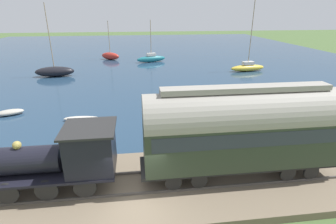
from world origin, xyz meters
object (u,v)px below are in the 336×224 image
(sailboat_black, at_px, (55,71))
(rowboat_mid_harbor, at_px, (10,112))
(steam_locomotive, at_px, (60,156))
(rowboat_off_pier, at_px, (83,119))
(passenger_coach, at_px, (242,128))
(sailboat_red, at_px, (110,56))
(sailboat_yellow, at_px, (248,67))
(sailboat_teal, at_px, (151,58))
(rowboat_far_out, at_px, (264,102))

(sailboat_black, height_order, rowboat_mid_harbor, sailboat_black)
(steam_locomotive, height_order, rowboat_off_pier, steam_locomotive)
(passenger_coach, xyz_separation_m, sailboat_black, (24.64, 15.15, -2.33))
(sailboat_red, bearing_deg, sailboat_yellow, -88.08)
(sailboat_yellow, bearing_deg, sailboat_black, 82.50)
(sailboat_red, bearing_deg, passenger_coach, -133.50)
(steam_locomotive, distance_m, passenger_coach, 8.29)
(sailboat_yellow, distance_m, rowboat_mid_harbor, 29.47)
(sailboat_yellow, distance_m, rowboat_off_pier, 25.30)
(sailboat_teal, relative_size, sailboat_yellow, 0.71)
(sailboat_black, height_order, sailboat_red, sailboat_black)
(rowboat_mid_harbor, bearing_deg, steam_locomotive, -167.67)
(steam_locomotive, distance_m, rowboat_off_pier, 9.25)
(rowboat_far_out, distance_m, rowboat_off_pier, 15.91)
(sailboat_black, bearing_deg, rowboat_mid_harbor, 176.90)
(sailboat_teal, xyz_separation_m, sailboat_black, (-8.48, 13.11, 0.07))
(sailboat_teal, relative_size, sailboat_black, 0.74)
(rowboat_far_out, bearing_deg, steam_locomotive, 127.81)
(sailboat_teal, distance_m, rowboat_off_pier, 25.11)
(passenger_coach, relative_size, sailboat_red, 1.48)
(passenger_coach, distance_m, sailboat_black, 29.01)
(sailboat_yellow, xyz_separation_m, sailboat_red, (11.87, 19.95, 0.08))
(rowboat_far_out, xyz_separation_m, rowboat_mid_harbor, (0.12, 21.99, 0.04))
(steam_locomotive, distance_m, sailboat_black, 25.63)
(passenger_coach, distance_m, rowboat_far_out, 13.14)
(sailboat_teal, distance_m, rowboat_mid_harbor, 25.73)
(passenger_coach, relative_size, rowboat_mid_harbor, 4.19)
(sailboat_red, distance_m, rowboat_mid_harbor, 26.08)
(passenger_coach, distance_m, sailboat_red, 37.49)
(sailboat_black, height_order, sailboat_yellow, sailboat_yellow)
(steam_locomotive, bearing_deg, rowboat_far_out, -54.05)
(rowboat_off_pier, height_order, rowboat_mid_harbor, rowboat_mid_harbor)
(rowboat_off_pier, distance_m, rowboat_mid_harbor, 6.52)
(sailboat_teal, relative_size, sailboat_red, 1.03)
(sailboat_teal, height_order, sailboat_yellow, sailboat_yellow)
(rowboat_off_pier, relative_size, rowboat_mid_harbor, 1.34)
(rowboat_mid_harbor, bearing_deg, sailboat_red, -33.88)
(sailboat_teal, xyz_separation_m, sailboat_yellow, (-8.66, -13.05, -0.03))
(steam_locomotive, xyz_separation_m, passenger_coach, (0.00, -8.25, 0.86))
(sailboat_yellow, bearing_deg, rowboat_mid_harbor, 110.02)
(rowboat_far_out, bearing_deg, rowboat_off_pier, 98.70)
(rowboat_far_out, bearing_deg, sailboat_teal, 23.51)
(steam_locomotive, relative_size, rowboat_mid_harbor, 2.78)
(rowboat_mid_harbor, bearing_deg, sailboat_yellow, -82.82)
(sailboat_teal, bearing_deg, sailboat_yellow, -141.07)
(sailboat_red, bearing_deg, rowboat_far_out, -115.60)
(passenger_coach, bearing_deg, sailboat_red, 13.82)
(steam_locomotive, bearing_deg, sailboat_red, 1.09)
(rowboat_far_out, bearing_deg, sailboat_yellow, -15.44)
(sailboat_black, distance_m, rowboat_off_pier, 16.80)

